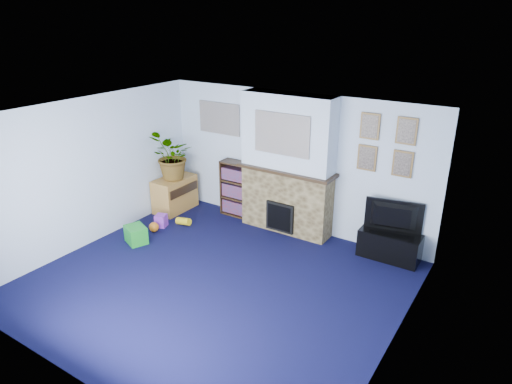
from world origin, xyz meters
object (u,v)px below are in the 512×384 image
Objects in this scene: tv_stand at (389,245)px; bookshelf at (237,190)px; television at (393,217)px; sideboard at (175,193)px.

tv_stand is 2.97m from bookshelf.
television is 4.13m from sideboard.
tv_stand is at bearing 5.33° from sideboard.
sideboard is (-1.14, -0.46, -0.15)m from bookshelf.
television is (0.00, 0.02, 0.47)m from tv_stand.
tv_stand is 0.47m from television.
bookshelf is 1.25× the size of sideboard.
bookshelf is 1.24m from sideboard.
tv_stand is 4.11m from sideboard.
sideboard is (-4.09, -0.40, -0.34)m from television.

